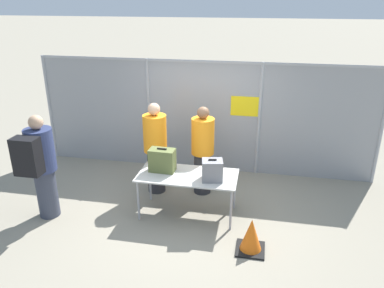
{
  "coord_description": "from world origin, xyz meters",
  "views": [
    {
      "loc": [
        1.2,
        -5.5,
        3.5
      ],
      "look_at": [
        0.02,
        0.53,
        1.05
      ],
      "focal_mm": 35.0,
      "sensor_mm": 36.0,
      "label": 1
    }
  ],
  "objects_px": {
    "suitcase_olive": "(162,160)",
    "security_worker_far": "(155,147)",
    "traveler_hooded": "(40,164)",
    "suitcase_grey": "(212,170)",
    "inspection_table": "(188,178)",
    "security_worker_near": "(203,150)",
    "utility_trailer": "(257,120)",
    "traffic_cone": "(251,236)"
  },
  "relations": [
    {
      "from": "security_worker_near",
      "to": "utility_trailer",
      "type": "bearing_deg",
      "value": -92.55
    },
    {
      "from": "utility_trailer",
      "to": "traffic_cone",
      "type": "distance_m",
      "value": 4.99
    },
    {
      "from": "suitcase_grey",
      "to": "security_worker_far",
      "type": "bearing_deg",
      "value": 145.9
    },
    {
      "from": "suitcase_olive",
      "to": "security_worker_near",
      "type": "relative_size",
      "value": 0.26
    },
    {
      "from": "traveler_hooded",
      "to": "traffic_cone",
      "type": "relative_size",
      "value": 3.39
    },
    {
      "from": "suitcase_olive",
      "to": "security_worker_far",
      "type": "bearing_deg",
      "value": 115.81
    },
    {
      "from": "traveler_hooded",
      "to": "security_worker_far",
      "type": "height_order",
      "value": "traveler_hooded"
    },
    {
      "from": "suitcase_olive",
      "to": "traffic_cone",
      "type": "bearing_deg",
      "value": -29.16
    },
    {
      "from": "security_worker_far",
      "to": "inspection_table",
      "type": "bearing_deg",
      "value": 112.13
    },
    {
      "from": "inspection_table",
      "to": "traveler_hooded",
      "type": "height_order",
      "value": "traveler_hooded"
    },
    {
      "from": "inspection_table",
      "to": "suitcase_olive",
      "type": "xyz_separation_m",
      "value": [
        -0.45,
        0.07,
        0.25
      ]
    },
    {
      "from": "suitcase_grey",
      "to": "security_worker_near",
      "type": "height_order",
      "value": "security_worker_near"
    },
    {
      "from": "suitcase_olive",
      "to": "traveler_hooded",
      "type": "relative_size",
      "value": 0.24
    },
    {
      "from": "traffic_cone",
      "to": "inspection_table",
      "type": "bearing_deg",
      "value": 144.11
    },
    {
      "from": "inspection_table",
      "to": "utility_trailer",
      "type": "relative_size",
      "value": 0.4
    },
    {
      "from": "suitcase_grey",
      "to": "traveler_hooded",
      "type": "distance_m",
      "value": 2.76
    },
    {
      "from": "suitcase_olive",
      "to": "traveler_hooded",
      "type": "xyz_separation_m",
      "value": [
        -1.86,
        -0.62,
        0.04
      ]
    },
    {
      "from": "inspection_table",
      "to": "security_worker_near",
      "type": "bearing_deg",
      "value": 81.85
    },
    {
      "from": "inspection_table",
      "to": "suitcase_olive",
      "type": "bearing_deg",
      "value": 171.64
    },
    {
      "from": "security_worker_near",
      "to": "traffic_cone",
      "type": "xyz_separation_m",
      "value": [
        0.99,
        -1.61,
        -0.63
      ]
    },
    {
      "from": "security_worker_near",
      "to": "security_worker_far",
      "type": "distance_m",
      "value": 0.87
    },
    {
      "from": "traveler_hooded",
      "to": "security_worker_far",
      "type": "relative_size",
      "value": 1.03
    },
    {
      "from": "suitcase_grey",
      "to": "security_worker_far",
      "type": "distance_m",
      "value": 1.41
    },
    {
      "from": "inspection_table",
      "to": "utility_trailer",
      "type": "bearing_deg",
      "value": 76.49
    },
    {
      "from": "suitcase_olive",
      "to": "traveler_hooded",
      "type": "height_order",
      "value": "traveler_hooded"
    },
    {
      "from": "suitcase_grey",
      "to": "suitcase_olive",
      "type": "bearing_deg",
      "value": 169.03
    },
    {
      "from": "suitcase_olive",
      "to": "traveler_hooded",
      "type": "distance_m",
      "value": 1.96
    },
    {
      "from": "security_worker_far",
      "to": "security_worker_near",
      "type": "bearing_deg",
      "value": 162.63
    },
    {
      "from": "utility_trailer",
      "to": "security_worker_near",
      "type": "bearing_deg",
      "value": -104.76
    },
    {
      "from": "traveler_hooded",
      "to": "utility_trailer",
      "type": "xyz_separation_m",
      "value": [
        3.31,
        4.74,
        -0.58
      ]
    },
    {
      "from": "suitcase_grey",
      "to": "utility_trailer",
      "type": "distance_m",
      "value": 4.36
    },
    {
      "from": "suitcase_olive",
      "to": "utility_trailer",
      "type": "relative_size",
      "value": 0.11
    },
    {
      "from": "inspection_table",
      "to": "utility_trailer",
      "type": "height_order",
      "value": "inspection_table"
    },
    {
      "from": "inspection_table",
      "to": "security_worker_far",
      "type": "relative_size",
      "value": 0.95
    },
    {
      "from": "utility_trailer",
      "to": "suitcase_grey",
      "type": "bearing_deg",
      "value": -97.75
    },
    {
      "from": "traveler_hooded",
      "to": "security_worker_near",
      "type": "xyz_separation_m",
      "value": [
        2.42,
        1.36,
        -0.11
      ]
    },
    {
      "from": "suitcase_grey",
      "to": "utility_trailer",
      "type": "height_order",
      "value": "suitcase_grey"
    },
    {
      "from": "suitcase_olive",
      "to": "suitcase_grey",
      "type": "xyz_separation_m",
      "value": [
        0.87,
        -0.17,
        -0.02
      ]
    },
    {
      "from": "inspection_table",
      "to": "security_worker_far",
      "type": "xyz_separation_m",
      "value": [
        -0.75,
        0.69,
        0.21
      ]
    },
    {
      "from": "suitcase_grey",
      "to": "utility_trailer",
      "type": "relative_size",
      "value": 0.09
    },
    {
      "from": "suitcase_olive",
      "to": "suitcase_grey",
      "type": "distance_m",
      "value": 0.88
    },
    {
      "from": "inspection_table",
      "to": "security_worker_near",
      "type": "height_order",
      "value": "security_worker_near"
    }
  ]
}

